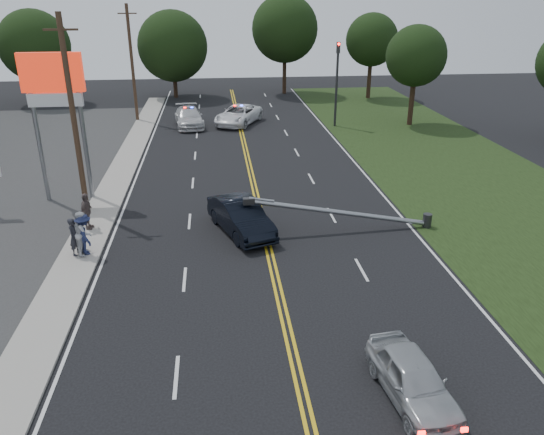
{
  "coord_description": "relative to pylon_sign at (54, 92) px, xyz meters",
  "views": [
    {
      "loc": [
        -2.21,
        -15.19,
        10.76
      ],
      "look_at": [
        0.12,
        6.06,
        1.7
      ],
      "focal_mm": 35.0,
      "sensor_mm": 36.0,
      "label": 1
    }
  ],
  "objects": [
    {
      "name": "grass_verge",
      "position": [
        24.0,
        -4.0,
        -5.99
      ],
      "size": [
        12.0,
        80.0,
        0.01
      ],
      "primitive_type": "cube",
      "color": "black",
      "rests_on": "ground"
    },
    {
      "name": "utility_pole_far",
      "position": [
        1.3,
        20.0,
        -0.91
      ],
      "size": [
        1.6,
        0.28,
        10.0
      ],
      "color": "#382619",
      "rests_on": "ground"
    },
    {
      "name": "pylon_sign",
      "position": [
        0.0,
        0.0,
        0.0
      ],
      "size": [
        3.2,
        0.35,
        8.0
      ],
      "color": "gray",
      "rests_on": "ground"
    },
    {
      "name": "utility_pole_mid",
      "position": [
        1.3,
        -2.0,
        -0.91
      ],
      "size": [
        1.6,
        0.28,
        10.0
      ],
      "color": "#382619",
      "rests_on": "ground"
    },
    {
      "name": "crashed_sedan",
      "position": [
        9.36,
        -5.61,
        -5.19
      ],
      "size": [
        3.31,
        5.22,
        1.62
      ],
      "primitive_type": "imported",
      "rotation": [
        0.0,
        0.0,
        0.35
      ],
      "color": "black",
      "rests_on": "ground"
    },
    {
      "name": "emergency_b",
      "position": [
        6.09,
        17.3,
        -5.19
      ],
      "size": [
        2.91,
        5.78,
        1.61
      ],
      "primitive_type": "imported",
      "rotation": [
        0.0,
        0.0,
        0.12
      ],
      "color": "silver",
      "rests_on": "ground"
    },
    {
      "name": "tree_9",
      "position": [
        25.52,
        15.81,
        -0.12
      ],
      "size": [
        5.11,
        5.11,
        8.45
      ],
      "color": "black",
      "rests_on": "ground"
    },
    {
      "name": "bystander_c",
      "position": [
        2.42,
        -7.4,
        -4.94
      ],
      "size": [
        1.18,
        1.4,
        1.88
      ],
      "primitive_type": "imported",
      "rotation": [
        0.0,
        0.0,
        2.05
      ],
      "color": "#1B2245",
      "rests_on": "sidewalk"
    },
    {
      "name": "ground",
      "position": [
        10.5,
        -14.0,
        -6.0
      ],
      "size": [
        120.0,
        120.0,
        0.0
      ],
      "primitive_type": "plane",
      "color": "black",
      "rests_on": "ground"
    },
    {
      "name": "bystander_b",
      "position": [
        2.36,
        -7.35,
        -4.89
      ],
      "size": [
        0.82,
        1.02,
        1.98
      ],
      "primitive_type": "imported",
      "rotation": [
        0.0,
        0.0,
        1.65
      ],
      "color": "#B7B8BD",
      "rests_on": "sidewalk"
    },
    {
      "name": "fallen_streetlight",
      "position": [
        14.69,
        -6.0,
        -5.08
      ],
      "size": [
        9.36,
        0.44,
        1.91
      ],
      "color": "#2D2D30",
      "rests_on": "ground"
    },
    {
      "name": "bystander_a",
      "position": [
        1.99,
        -7.42,
        -5.02
      ],
      "size": [
        0.55,
        0.71,
        1.72
      ],
      "primitive_type": "imported",
      "rotation": [
        0.0,
        0.0,
        1.33
      ],
      "color": "#23242A",
      "rests_on": "sidewalk"
    },
    {
      "name": "tree_6",
      "position": [
        4.12,
        31.65,
        -0.51
      ],
      "size": [
        7.52,
        7.52,
        9.26
      ],
      "color": "black",
      "rests_on": "ground"
    },
    {
      "name": "traffic_signal",
      "position": [
        18.8,
        16.0,
        -1.79
      ],
      "size": [
        0.28,
        0.41,
        7.05
      ],
      "color": "#2D2D30",
      "rests_on": "ground"
    },
    {
      "name": "sidewalk",
      "position": [
        2.1,
        -4.0,
        -5.94
      ],
      "size": [
        1.8,
        70.0,
        0.12
      ],
      "primitive_type": "cube",
      "color": "#9A958B",
      "rests_on": "ground"
    },
    {
      "name": "tree_8",
      "position": [
        25.43,
        28.9,
        0.18
      ],
      "size": [
        5.55,
        5.55,
        8.97
      ],
      "color": "black",
      "rests_on": "ground"
    },
    {
      "name": "centerline_yellow",
      "position": [
        10.5,
        -4.0,
        -5.99
      ],
      "size": [
        0.36,
        80.0,
        0.0
      ],
      "primitive_type": "cube",
      "color": "gold",
      "rests_on": "ground"
    },
    {
      "name": "tree_5",
      "position": [
        -9.7,
        29.78,
        -0.14
      ],
      "size": [
        7.14,
        7.14,
        9.43
      ],
      "color": "black",
      "rests_on": "ground"
    },
    {
      "name": "tree_7",
      "position": [
        16.54,
        32.88,
        1.11
      ],
      "size": [
        7.36,
        7.36,
        10.8
      ],
      "color": "black",
      "rests_on": "ground"
    },
    {
      "name": "emergency_a",
      "position": [
        10.42,
        17.71,
        -5.18
      ],
      "size": [
        4.99,
        6.48,
        1.64
      ],
      "primitive_type": "imported",
      "rotation": [
        0.0,
        0.0,
        -0.45
      ],
      "color": "white",
      "rests_on": "ground"
    },
    {
      "name": "waiting_sedan",
      "position": [
        13.59,
        -17.63,
        -5.33
      ],
      "size": [
        2.03,
        4.06,
        1.33
      ],
      "primitive_type": "imported",
      "rotation": [
        0.0,
        0.0,
        0.12
      ],
      "color": "#AAAEB2",
      "rests_on": "ground"
    },
    {
      "name": "bystander_d",
      "position": [
        1.94,
        -4.61,
        -4.97
      ],
      "size": [
        0.63,
        1.13,
        1.82
      ],
      "primitive_type": "imported",
      "rotation": [
        0.0,
        0.0,
        1.38
      ],
      "color": "#61514D",
      "rests_on": "sidewalk"
    }
  ]
}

